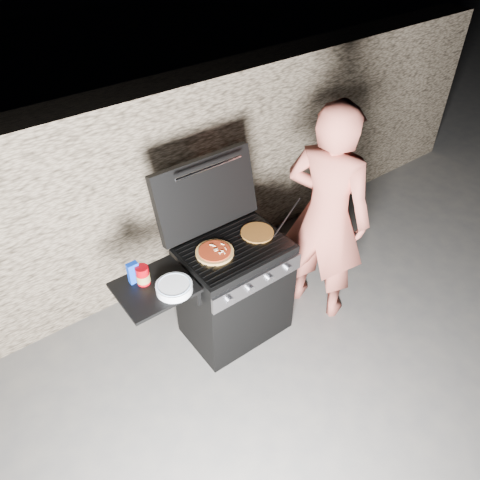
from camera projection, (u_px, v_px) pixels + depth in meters
ground at (235, 327)px, 4.02m from camera, size 50.00×50.00×0.00m
stone_wall at (164, 186)px, 4.10m from camera, size 8.00×0.35×1.80m
gas_grill at (209, 304)px, 3.62m from camera, size 1.34×0.79×0.91m
pizza_topped at (215, 252)px, 3.37m from camera, size 0.30×0.30×0.03m
pizza_plain at (257, 233)px, 3.56m from camera, size 0.30×0.30×0.01m
sauce_jar at (143, 275)px, 3.12m from camera, size 0.10×0.10×0.14m
blue_carton at (133, 273)px, 3.12m from camera, size 0.08×0.04×0.16m
plate_stack at (174, 287)px, 3.09m from camera, size 0.29×0.29×0.06m
person at (326, 216)px, 3.65m from camera, size 0.68×0.82×1.92m
tongs at (287, 217)px, 3.65m from camera, size 0.42×0.19×0.09m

